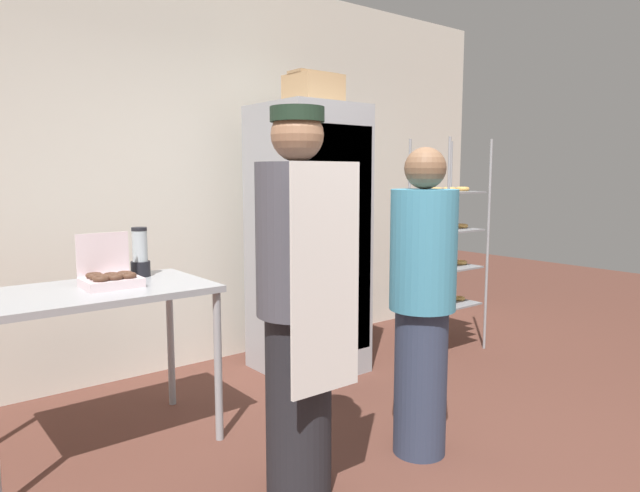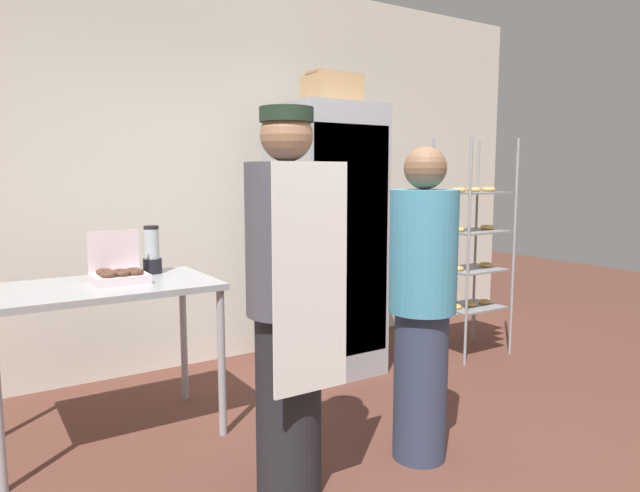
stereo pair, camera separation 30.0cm
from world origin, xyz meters
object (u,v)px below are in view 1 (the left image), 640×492
at_px(refrigerator, 308,241).
at_px(cardboard_storage_box, 313,90).
at_px(donut_box, 110,278).
at_px(blender_pitcher, 140,255).
at_px(baking_rack, 448,246).
at_px(person_baker, 299,300).
at_px(person_customer, 422,301).

height_order(refrigerator, cardboard_storage_box, cardboard_storage_box).
height_order(refrigerator, donut_box, refrigerator).
bearing_deg(refrigerator, blender_pitcher, -175.48).
distance_m(baking_rack, person_baker, 2.52).
distance_m(baking_rack, blender_pitcher, 2.56).
bearing_deg(person_baker, cardboard_storage_box, 50.17).
xyz_separation_m(cardboard_storage_box, person_baker, (-1.17, -1.40, -1.18)).
relative_size(refrigerator, donut_box, 6.86).
relative_size(baking_rack, cardboard_storage_box, 4.95).
distance_m(person_baker, person_customer, 0.75).
xyz_separation_m(cardboard_storage_box, person_customer, (-0.42, -1.47, -1.27)).
relative_size(baking_rack, person_customer, 1.09).
bearing_deg(blender_pitcher, refrigerator, 4.52).
bearing_deg(cardboard_storage_box, person_customer, -106.06).
bearing_deg(baking_rack, blender_pitcher, 175.04).
relative_size(refrigerator, baking_rack, 1.12).
xyz_separation_m(donut_box, blender_pitcher, (0.25, 0.21, 0.08)).
bearing_deg(person_customer, donut_box, 138.28).
relative_size(donut_box, person_customer, 0.18).
bearing_deg(person_customer, cardboard_storage_box, 73.94).
relative_size(cardboard_storage_box, person_customer, 0.22).
relative_size(refrigerator, blender_pitcher, 6.80).
bearing_deg(baking_rack, refrigerator, 165.12).
bearing_deg(refrigerator, person_baker, -128.58).
height_order(baking_rack, cardboard_storage_box, cardboard_storage_box).
xyz_separation_m(refrigerator, person_customer, (-0.33, -1.42, -0.16)).
distance_m(donut_box, person_customer, 1.66).
bearing_deg(blender_pitcher, donut_box, -139.52).
bearing_deg(cardboard_storage_box, blender_pitcher, -173.66).
distance_m(refrigerator, baking_rack, 1.27).
distance_m(donut_box, blender_pitcher, 0.33).
bearing_deg(cardboard_storage_box, person_baker, -129.83).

